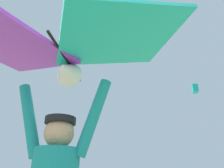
{
  "coord_description": "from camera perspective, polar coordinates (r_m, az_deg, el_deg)",
  "views": [
    {
      "loc": [
        0.75,
        -1.51,
        1.14
      ],
      "look_at": [
        0.02,
        2.0,
        2.82
      ],
      "focal_mm": 34.13,
      "sensor_mm": 36.0,
      "label": 1
    }
  ],
  "objects": [
    {
      "name": "held_stunt_kite",
      "position": [
        1.92,
        -12.82,
        9.27
      ],
      "size": [
        2.2,
        1.21,
        0.44
      ],
      "color": "black"
    },
    {
      "name": "distant_kite_teal_mid_right",
      "position": [
        20.1,
        21.36,
        -1.16
      ],
      "size": [
        0.52,
        0.59,
        0.81
      ],
      "color": "#19B2AD"
    },
    {
      "name": "distant_kite_yellow_high_right",
      "position": [
        34.02,
        -5.83,
        -12.56
      ],
      "size": [
        1.09,
        1.08,
        0.32
      ],
      "color": "yellow"
    },
    {
      "name": "distant_kite_green_overhead_distant",
      "position": [
        29.64,
        -0.93,
        17.6
      ],
      "size": [
        0.9,
        0.89,
        1.85
      ],
      "color": "green"
    },
    {
      "name": "distant_kite_magenta_low_right",
      "position": [
        30.24,
        -5.18,
        -9.53
      ],
      "size": [
        1.51,
        1.56,
        2.64
      ],
      "color": "#DB2393"
    }
  ]
}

